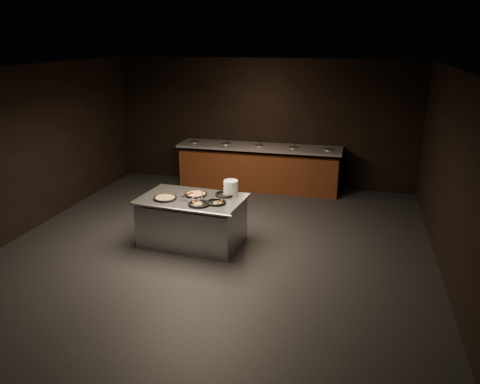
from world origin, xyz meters
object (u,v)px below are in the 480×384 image
Objects in this scene: plate_stack at (231,188)px; pan_cheese_whole at (196,194)px; serving_counter at (192,221)px; pan_veggie_whole at (165,198)px.

plate_stack is 0.66× the size of pan_cheese_whole.
serving_counter is 4.63× the size of pan_veggie_whole.
serving_counter is at bearing -153.49° from plate_stack.
plate_stack is 0.60m from pan_cheese_whole.
pan_veggie_whole is at bearing -152.44° from serving_counter.
pan_veggie_whole is (-0.40, -0.17, 0.44)m from serving_counter.
pan_veggie_whole and pan_cheese_whole have the same top height.
pan_veggie_whole is (-0.99, -0.47, -0.11)m from plate_stack.
serving_counter is 0.86m from plate_stack.
serving_counter is at bearing 22.97° from pan_veggie_whole.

